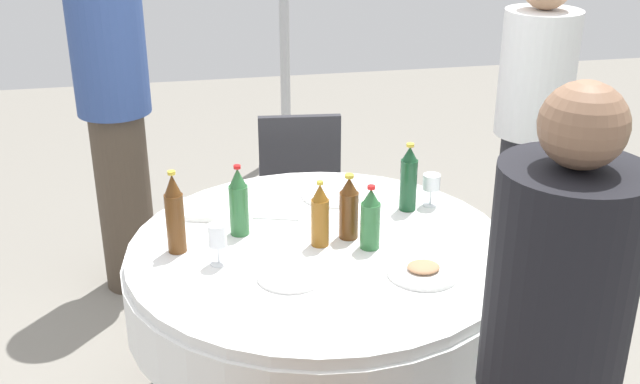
{
  "coord_description": "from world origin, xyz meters",
  "views": [
    {
      "loc": [
        -0.47,
        -2.41,
        2.02
      ],
      "look_at": [
        0.0,
        0.0,
        0.95
      ],
      "focal_mm": 43.4,
      "sensor_mm": 36.0,
      "label": 1
    }
  ],
  "objects_px": {
    "bottle_amber_left": "(321,215)",
    "wine_glass_east": "(431,183)",
    "dining_table": "(320,280)",
    "bottle_brown_rear": "(349,208)",
    "person_outer": "(531,129)",
    "bottle_green_east": "(370,219)",
    "chair_near": "(299,176)",
    "bottle_green_outer": "(239,203)",
    "person_east": "(546,384)",
    "person_left": "(115,115)",
    "bottle_brown_south": "(175,215)",
    "plate_front": "(423,271)",
    "wine_glass_west": "(218,238)",
    "plate_north": "(332,195)",
    "plate_right": "(291,275)",
    "bottle_dark_green_west": "(409,179)"
  },
  "relations": [
    {
      "from": "bottle_amber_left",
      "to": "wine_glass_east",
      "type": "relative_size",
      "value": 1.87
    },
    {
      "from": "wine_glass_east",
      "to": "dining_table",
      "type": "bearing_deg",
      "value": -153.52
    },
    {
      "from": "bottle_brown_rear",
      "to": "person_outer",
      "type": "xyz_separation_m",
      "value": [
        1.03,
        0.7,
        -0.0
      ]
    },
    {
      "from": "bottle_green_east",
      "to": "chair_near",
      "type": "relative_size",
      "value": 0.27
    },
    {
      "from": "bottle_amber_left",
      "to": "bottle_brown_rear",
      "type": "xyz_separation_m",
      "value": [
        0.11,
        0.04,
        0.0
      ]
    },
    {
      "from": "bottle_green_outer",
      "to": "person_east",
      "type": "distance_m",
      "value": 1.31
    },
    {
      "from": "person_left",
      "to": "bottle_green_east",
      "type": "bearing_deg",
      "value": -85.77
    },
    {
      "from": "bottle_green_outer",
      "to": "bottle_green_east",
      "type": "height_order",
      "value": "bottle_green_outer"
    },
    {
      "from": "bottle_green_outer",
      "to": "person_outer",
      "type": "bearing_deg",
      "value": 22.75
    },
    {
      "from": "bottle_brown_south",
      "to": "plate_front",
      "type": "xyz_separation_m",
      "value": [
        0.8,
        -0.32,
        -0.13
      ]
    },
    {
      "from": "person_outer",
      "to": "wine_glass_west",
      "type": "bearing_deg",
      "value": -94.56
    },
    {
      "from": "person_left",
      "to": "person_east",
      "type": "bearing_deg",
      "value": -95.56
    },
    {
      "from": "person_outer",
      "to": "person_east",
      "type": "xyz_separation_m",
      "value": [
        -0.77,
        -1.74,
        -0.02
      ]
    },
    {
      "from": "bottle_green_outer",
      "to": "bottle_brown_rear",
      "type": "distance_m",
      "value": 0.4
    },
    {
      "from": "bottle_brown_south",
      "to": "bottle_green_east",
      "type": "distance_m",
      "value": 0.68
    },
    {
      "from": "dining_table",
      "to": "person_outer",
      "type": "distance_m",
      "value": 1.38
    },
    {
      "from": "wine_glass_east",
      "to": "person_left",
      "type": "relative_size",
      "value": 0.08
    },
    {
      "from": "plate_front",
      "to": "person_east",
      "type": "height_order",
      "value": "person_east"
    },
    {
      "from": "bottle_green_east",
      "to": "plate_north",
      "type": "height_order",
      "value": "bottle_green_east"
    },
    {
      "from": "bottle_brown_south",
      "to": "person_left",
      "type": "bearing_deg",
      "value": 102.66
    },
    {
      "from": "bottle_green_outer",
      "to": "wine_glass_east",
      "type": "distance_m",
      "value": 0.77
    },
    {
      "from": "bottle_green_outer",
      "to": "bottle_amber_left",
      "type": "height_order",
      "value": "bottle_green_outer"
    },
    {
      "from": "bottle_brown_south",
      "to": "bottle_amber_left",
      "type": "height_order",
      "value": "bottle_brown_south"
    },
    {
      "from": "chair_near",
      "to": "person_east",
      "type": "bearing_deg",
      "value": -77.69
    },
    {
      "from": "plate_right",
      "to": "bottle_brown_rear",
      "type": "bearing_deg",
      "value": 44.77
    },
    {
      "from": "bottle_green_outer",
      "to": "wine_glass_east",
      "type": "height_order",
      "value": "bottle_green_outer"
    },
    {
      "from": "plate_right",
      "to": "plate_north",
      "type": "height_order",
      "value": "same"
    },
    {
      "from": "wine_glass_east",
      "to": "plate_front",
      "type": "bearing_deg",
      "value": -110.81
    },
    {
      "from": "bottle_brown_south",
      "to": "plate_front",
      "type": "height_order",
      "value": "bottle_brown_south"
    },
    {
      "from": "wine_glass_west",
      "to": "person_east",
      "type": "xyz_separation_m",
      "value": [
        0.74,
        -0.93,
        -0.01
      ]
    },
    {
      "from": "dining_table",
      "to": "bottle_brown_rear",
      "type": "relative_size",
      "value": 5.69
    },
    {
      "from": "plate_front",
      "to": "bottle_amber_left",
      "type": "bearing_deg",
      "value": 136.83
    },
    {
      "from": "bottle_brown_rear",
      "to": "wine_glass_east",
      "type": "distance_m",
      "value": 0.44
    },
    {
      "from": "dining_table",
      "to": "bottle_brown_rear",
      "type": "xyz_separation_m",
      "value": [
        0.11,
        0.04,
        0.26
      ]
    },
    {
      "from": "bottle_dark_green_west",
      "to": "person_outer",
      "type": "relative_size",
      "value": 0.17
    },
    {
      "from": "bottle_brown_south",
      "to": "person_east",
      "type": "relative_size",
      "value": 0.19
    },
    {
      "from": "plate_right",
      "to": "plate_north",
      "type": "relative_size",
      "value": 0.9
    },
    {
      "from": "wine_glass_east",
      "to": "plate_north",
      "type": "xyz_separation_m",
      "value": [
        -0.36,
        0.16,
        -0.09
      ]
    },
    {
      "from": "person_outer",
      "to": "person_left",
      "type": "relative_size",
      "value": 0.95
    },
    {
      "from": "bottle_amber_left",
      "to": "wine_glass_west",
      "type": "height_order",
      "value": "bottle_amber_left"
    },
    {
      "from": "bottle_amber_left",
      "to": "chair_near",
      "type": "height_order",
      "value": "bottle_amber_left"
    },
    {
      "from": "dining_table",
      "to": "bottle_green_east",
      "type": "relative_size",
      "value": 5.9
    },
    {
      "from": "dining_table",
      "to": "bottle_green_outer",
      "type": "xyz_separation_m",
      "value": [
        -0.27,
        0.14,
        0.27
      ]
    },
    {
      "from": "dining_table",
      "to": "bottle_amber_left",
      "type": "distance_m",
      "value": 0.26
    },
    {
      "from": "bottle_brown_south",
      "to": "plate_north",
      "type": "height_order",
      "value": "bottle_brown_south"
    },
    {
      "from": "wine_glass_east",
      "to": "plate_north",
      "type": "height_order",
      "value": "wine_glass_east"
    },
    {
      "from": "bottle_green_outer",
      "to": "bottle_amber_left",
      "type": "distance_m",
      "value": 0.31
    },
    {
      "from": "plate_right",
      "to": "person_left",
      "type": "relative_size",
      "value": 0.13
    },
    {
      "from": "dining_table",
      "to": "person_left",
      "type": "relative_size",
      "value": 0.82
    },
    {
      "from": "dining_table",
      "to": "wine_glass_east",
      "type": "distance_m",
      "value": 0.6
    }
  ]
}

